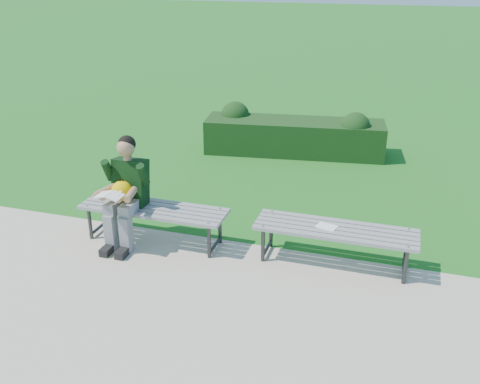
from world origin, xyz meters
TOP-DOWN VIEW (x-y plane):
  - ground at (0.00, 0.00)m, footprint 80.00×80.00m
  - walkway at (0.00, -1.75)m, footprint 30.00×3.50m
  - hedge at (0.43, 3.53)m, footprint 3.22×1.21m
  - bench_left at (-0.49, -0.26)m, footprint 1.80×0.50m
  - bench_right at (1.68, -0.15)m, footprint 1.80×0.50m
  - seated_boy at (-0.79, -0.36)m, footprint 0.56×0.76m
  - paper_sheet at (1.58, -0.15)m, footprint 0.25×0.21m

SIDE VIEW (x-z plane):
  - ground at x=0.00m, z-range 0.00..0.00m
  - walkway at x=0.00m, z-range 0.00..0.02m
  - hedge at x=0.43m, z-range -0.07..0.76m
  - bench_left at x=-0.49m, z-range 0.19..0.64m
  - bench_right at x=1.68m, z-range 0.19..0.64m
  - paper_sheet at x=1.58m, z-range 0.47..0.48m
  - seated_boy at x=-0.79m, z-range 0.06..1.37m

